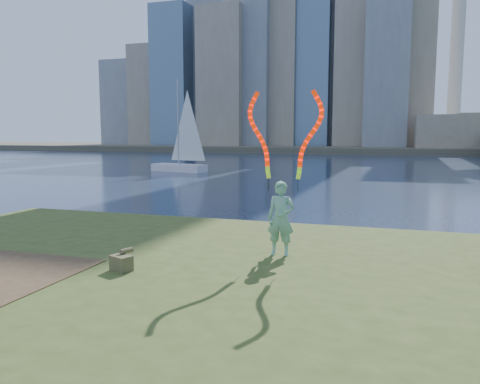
% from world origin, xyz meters
% --- Properties ---
extents(ground, '(320.00, 320.00, 0.00)m').
position_xyz_m(ground, '(0.00, 0.00, 0.00)').
color(ground, '#18243D').
rests_on(ground, ground).
extents(grassy_knoll, '(20.00, 18.00, 0.80)m').
position_xyz_m(grassy_knoll, '(0.00, -2.30, 0.34)').
color(grassy_knoll, '#39491A').
rests_on(grassy_knoll, ground).
extents(far_shore, '(320.00, 40.00, 1.20)m').
position_xyz_m(far_shore, '(0.00, 95.00, 0.60)').
color(far_shore, '#474234').
rests_on(far_shore, ground).
extents(woman_with_ribbons, '(2.09, 0.43, 4.10)m').
position_xyz_m(woman_with_ribbons, '(2.98, 0.01, 2.20)').
color(woman_with_ribbons, '#207E4F').
rests_on(woman_with_ribbons, grassy_knoll).
extents(canvas_bag, '(0.52, 0.59, 0.42)m').
position_xyz_m(canvas_bag, '(0.13, -2.25, 0.97)').
color(canvas_bag, brown).
rests_on(canvas_bag, grassy_knoll).
extents(sailboat, '(5.99, 2.88, 8.99)m').
position_xyz_m(sailboat, '(-14.10, 31.20, 1.55)').
color(sailboat, white).
rests_on(sailboat, ground).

